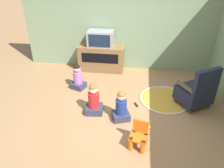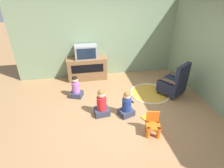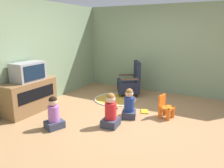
{
  "view_description": "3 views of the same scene",
  "coord_description": "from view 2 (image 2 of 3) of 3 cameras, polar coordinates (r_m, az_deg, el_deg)",
  "views": [
    {
      "loc": [
        0.29,
        -3.53,
        2.85
      ],
      "look_at": [
        -0.22,
        0.17,
        0.67
      ],
      "focal_mm": 35.0,
      "sensor_mm": 36.0,
      "label": 1
    },
    {
      "loc": [
        -0.98,
        -3.3,
        2.69
      ],
      "look_at": [
        -0.27,
        0.4,
        0.63
      ],
      "focal_mm": 28.0,
      "sensor_mm": 36.0,
      "label": 2
    },
    {
      "loc": [
        -4.09,
        -1.86,
        1.89
      ],
      "look_at": [
        -0.25,
        0.23,
        0.77
      ],
      "focal_mm": 35.0,
      "sensor_mm": 36.0,
      "label": 3
    }
  ],
  "objects": [
    {
      "name": "ground_plane",
      "position": [
        4.37,
        4.55,
        -9.48
      ],
      "size": [
        30.0,
        30.0,
        0.0
      ],
      "primitive_type": "plane",
      "color": "#9E754C"
    },
    {
      "name": "wall_back",
      "position": [
        5.9,
        -4.18,
        14.71
      ],
      "size": [
        5.37,
        0.12,
        2.55
      ],
      "color": "gray",
      "rests_on": "ground_plane"
    },
    {
      "name": "tv_cabinet",
      "position": [
        5.86,
        -8.07,
        5.17
      ],
      "size": [
        1.29,
        0.47,
        0.74
      ],
      "color": "brown",
      "rests_on": "ground_plane"
    },
    {
      "name": "television",
      "position": [
        5.65,
        -8.45,
        10.4
      ],
      "size": [
        0.7,
        0.43,
        0.42
      ],
      "color": "#939399",
      "rests_on": "tv_cabinet"
    },
    {
      "name": "black_armchair",
      "position": [
        5.21,
        19.49,
        0.28
      ],
      "size": [
        0.86,
        0.84,
        0.98
      ],
      "rotation": [
        0.0,
        0.0,
        3.7
      ],
      "color": "brown",
      "rests_on": "ground_plane"
    },
    {
      "name": "yellow_kid_chair",
      "position": [
        3.81,
        13.13,
        -13.15
      ],
      "size": [
        0.34,
        0.33,
        0.5
      ],
      "rotation": [
        0.0,
        0.0,
        -0.23
      ],
      "color": "orange",
      "rests_on": "ground_plane"
    },
    {
      "name": "play_mat",
      "position": [
        5.24,
        12.25,
        -2.91
      ],
      "size": [
        1.16,
        1.16,
        0.04
      ],
      "color": "gold",
      "rests_on": "ground_plane"
    },
    {
      "name": "child_watching_left",
      "position": [
        4.16,
        4.8,
        -6.89
      ],
      "size": [
        0.41,
        0.39,
        0.65
      ],
      "rotation": [
        0.0,
        0.0,
        0.35
      ],
      "color": "#33384C",
      "rests_on": "ground_plane"
    },
    {
      "name": "child_watching_center",
      "position": [
        4.16,
        -3.41,
        -6.53
      ],
      "size": [
        0.38,
        0.34,
        0.69
      ],
      "rotation": [
        0.0,
        0.0,
        0.1
      ],
      "color": "#33384C",
      "rests_on": "ground_plane"
    },
    {
      "name": "child_watching_right",
      "position": [
        4.94,
        -11.74,
        -1.26
      ],
      "size": [
        0.41,
        0.38,
        0.64
      ],
      "rotation": [
        0.0,
        0.0,
        -0.35
      ],
      "color": "#33384C",
      "rests_on": "ground_plane"
    },
    {
      "name": "book",
      "position": [
        4.31,
        11.3,
        -10.51
      ],
      "size": [
        0.29,
        0.24,
        0.02
      ],
      "rotation": [
        0.0,
        0.0,
        0.39
      ],
      "color": "gold",
      "rests_on": "ground_plane"
    },
    {
      "name": "remote_control",
      "position": [
        4.79,
        6.46,
        -5.65
      ],
      "size": [
        0.11,
        0.15,
        0.02
      ],
      "rotation": [
        0.0,
        0.0,
        2.03
      ],
      "color": "black",
      "rests_on": "ground_plane"
    }
  ]
}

